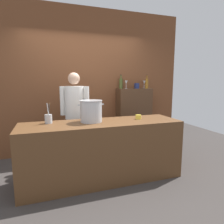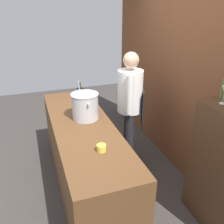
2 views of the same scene
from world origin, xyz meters
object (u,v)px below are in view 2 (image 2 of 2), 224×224
butter_jar (101,148)px  utensil_crock (81,96)px  chef (130,103)px  stockpot_large (85,106)px

butter_jar → utensil_crock: bearing=175.2°
chef → utensil_crock: 0.74m
stockpot_large → butter_jar: bearing=-2.1°
utensil_crock → stockpot_large: bearing=-8.0°
utensil_crock → chef: bearing=51.4°
stockpot_large → butter_jar: (0.77, -0.03, -0.13)m
butter_jar → stockpot_large: bearing=177.9°
stockpot_large → butter_jar: 0.78m
chef → stockpot_large: bearing=126.3°
chef → utensil_crock: chef is taller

